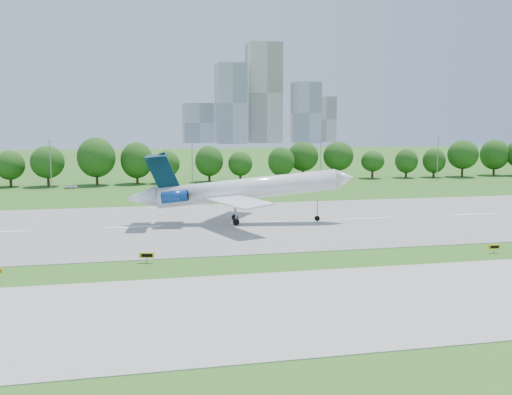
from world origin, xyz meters
name	(u,v)px	position (x,y,z in m)	size (l,w,h in m)	color
ground	(134,266)	(0.00, 0.00, 0.00)	(600.00, 600.00, 0.00)	#285E18
runway	(134,227)	(0.00, 25.00, 0.04)	(400.00, 45.00, 0.08)	gray
taxiway	(134,317)	(0.00, -18.00, 0.04)	(400.00, 23.00, 0.08)	#ADADA8
tree_line	(133,161)	(0.00, 92.00, 6.19)	(288.40, 8.40, 10.40)	#382314
light_poles	(123,163)	(-2.50, 82.00, 6.34)	(175.90, 0.25, 12.19)	gray
skyline	(259,105)	(100.16, 390.61, 30.46)	(127.00, 52.00, 80.00)	#B2B2B7
airliner	(236,189)	(16.51, 25.23, 5.73)	(37.64, 27.09, 11.76)	white
taxi_sign_left	(147,255)	(1.47, 1.09, 0.92)	(1.77, 0.61, 1.25)	gray
taxi_sign_right	(494,247)	(45.03, -2.86, 0.80)	(1.55, 0.25, 1.09)	gray
service_vehicle_b	(71,186)	(-15.55, 83.08, 0.56)	(1.32, 3.27, 1.11)	silver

